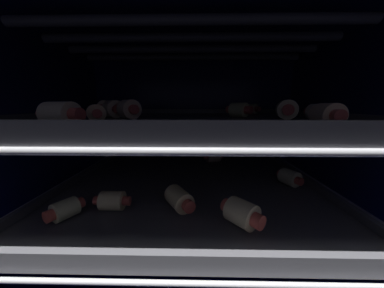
{
  "coord_description": "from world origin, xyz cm",
  "views": [
    {
      "loc": [
        0.95,
        -36.94,
        25.8
      ],
      "look_at": [
        0.0,
        10.64,
        16.31
      ],
      "focal_mm": 18.43,
      "sensor_mm": 36.0,
      "label": 1
    }
  ],
  "objects_px": {
    "pig_in_blanket_upper_0": "(239,110)",
    "pig_in_blanket_upper_8": "(327,115)",
    "pig_in_blanket_lower_0": "(112,201)",
    "pig_in_blanket_lower_1": "(213,156)",
    "oven_rack_upper": "(191,126)",
    "pig_in_blanket_upper_7": "(113,109)",
    "pig_in_blanket_lower_5": "(65,209)",
    "pig_in_blanket_upper_2": "(319,112)",
    "pig_in_blanket_upper_9": "(129,109)",
    "heating_element": "(191,44)",
    "pig_in_blanket_lower_2": "(242,213)",
    "baking_tray_upper": "(191,120)",
    "baking_tray_lower": "(191,184)",
    "pig_in_blanket_upper_4": "(60,114)",
    "pig_in_blanket_upper_5": "(286,110)",
    "pig_in_blanket_upper_6": "(96,113)",
    "pig_in_blanket_upper_1": "(250,109)",
    "pig_in_blanket_upper_3": "(108,108)",
    "oven_rack_lower": "(191,188)",
    "pig_in_blanket_lower_3": "(179,199)",
    "pig_in_blanket_lower_4": "(290,177)"
  },
  "relations": [
    {
      "from": "baking_tray_upper",
      "to": "pig_in_blanket_upper_4",
      "type": "relative_size",
      "value": 7.39
    },
    {
      "from": "oven_rack_lower",
      "to": "pig_in_blanket_lower_3",
      "type": "bearing_deg",
      "value": -98.54
    },
    {
      "from": "pig_in_blanket_upper_5",
      "to": "pig_in_blanket_upper_6",
      "type": "height_order",
      "value": "pig_in_blanket_upper_5"
    },
    {
      "from": "pig_in_blanket_lower_2",
      "to": "pig_in_blanket_lower_1",
      "type": "bearing_deg",
      "value": 92.32
    },
    {
      "from": "pig_in_blanket_upper_2",
      "to": "pig_in_blanket_upper_6",
      "type": "xyz_separation_m",
      "value": [
        -0.33,
        -0.04,
        -0.0
      ]
    },
    {
      "from": "pig_in_blanket_lower_5",
      "to": "pig_in_blanket_upper_8",
      "type": "distance_m",
      "value": 0.35
    },
    {
      "from": "pig_in_blanket_lower_2",
      "to": "pig_in_blanket_lower_5",
      "type": "height_order",
      "value": "pig_in_blanket_lower_2"
    },
    {
      "from": "pig_in_blanket_lower_0",
      "to": "pig_in_blanket_lower_2",
      "type": "height_order",
      "value": "pig_in_blanket_lower_2"
    },
    {
      "from": "pig_in_blanket_upper_0",
      "to": "pig_in_blanket_upper_8",
      "type": "height_order",
      "value": "pig_in_blanket_upper_0"
    },
    {
      "from": "pig_in_blanket_lower_5",
      "to": "pig_in_blanket_upper_9",
      "type": "xyz_separation_m",
      "value": [
        0.06,
        0.1,
        0.13
      ]
    },
    {
      "from": "pig_in_blanket_upper_1",
      "to": "pig_in_blanket_upper_0",
      "type": "bearing_deg",
      "value": -113.19
    },
    {
      "from": "pig_in_blanket_lower_0",
      "to": "pig_in_blanket_lower_1",
      "type": "xyz_separation_m",
      "value": [
        0.17,
        0.25,
        0.0
      ]
    },
    {
      "from": "pig_in_blanket_upper_3",
      "to": "pig_in_blanket_upper_4",
      "type": "distance_m",
      "value": 0.19
    },
    {
      "from": "pig_in_blanket_upper_9",
      "to": "heating_element",
      "type": "bearing_deg",
      "value": 17.02
    },
    {
      "from": "oven_rack_upper",
      "to": "pig_in_blanket_upper_2",
      "type": "distance_m",
      "value": 0.21
    },
    {
      "from": "oven_rack_upper",
      "to": "pig_in_blanket_upper_7",
      "type": "bearing_deg",
      "value": -179.16
    },
    {
      "from": "pig_in_blanket_lower_2",
      "to": "pig_in_blanket_upper_7",
      "type": "relative_size",
      "value": 1.1
    },
    {
      "from": "pig_in_blanket_lower_2",
      "to": "baking_tray_upper",
      "type": "distance_m",
      "value": 0.19
    },
    {
      "from": "pig_in_blanket_upper_4",
      "to": "pig_in_blanket_upper_5",
      "type": "height_order",
      "value": "pig_in_blanket_upper_5"
    },
    {
      "from": "heating_element",
      "to": "pig_in_blanket_upper_6",
      "type": "height_order",
      "value": "heating_element"
    },
    {
      "from": "pig_in_blanket_lower_0",
      "to": "pig_in_blanket_lower_1",
      "type": "relative_size",
      "value": 0.95
    },
    {
      "from": "oven_rack_lower",
      "to": "pig_in_blanket_upper_0",
      "type": "xyz_separation_m",
      "value": [
        0.09,
        0.02,
        0.15
      ]
    },
    {
      "from": "pig_in_blanket_lower_2",
      "to": "pig_in_blanket_upper_7",
      "type": "height_order",
      "value": "pig_in_blanket_upper_7"
    },
    {
      "from": "pig_in_blanket_upper_2",
      "to": "pig_in_blanket_upper_9",
      "type": "distance_m",
      "value": 0.31
    },
    {
      "from": "pig_in_blanket_lower_2",
      "to": "baking_tray_upper",
      "type": "relative_size",
      "value": 0.12
    },
    {
      "from": "pig_in_blanket_lower_0",
      "to": "pig_in_blanket_upper_6",
      "type": "xyz_separation_m",
      "value": [
        -0.02,
        0.02,
        0.13
      ]
    },
    {
      "from": "oven_rack_upper",
      "to": "baking_tray_upper",
      "type": "distance_m",
      "value": 0.01
    },
    {
      "from": "baking_tray_lower",
      "to": "pig_in_blanket_lower_2",
      "type": "xyz_separation_m",
      "value": [
        0.07,
        -0.14,
        0.02
      ]
    },
    {
      "from": "pig_in_blanket_lower_0",
      "to": "pig_in_blanket_lower_4",
      "type": "bearing_deg",
      "value": 17.81
    },
    {
      "from": "pig_in_blanket_lower_4",
      "to": "pig_in_blanket_lower_0",
      "type": "bearing_deg",
      "value": -162.19
    },
    {
      "from": "pig_in_blanket_upper_4",
      "to": "baking_tray_lower",
      "type": "bearing_deg",
      "value": 46.77
    },
    {
      "from": "pig_in_blanket_upper_7",
      "to": "pig_in_blanket_upper_9",
      "type": "height_order",
      "value": "same"
    },
    {
      "from": "oven_rack_upper",
      "to": "pig_in_blanket_upper_4",
      "type": "distance_m",
      "value": 0.21
    },
    {
      "from": "pig_in_blanket_lower_1",
      "to": "pig_in_blanket_upper_8",
      "type": "xyz_separation_m",
      "value": [
        0.1,
        -0.28,
        0.12
      ]
    },
    {
      "from": "pig_in_blanket_upper_8",
      "to": "heating_element",
      "type": "bearing_deg",
      "value": 137.75
    },
    {
      "from": "pig_in_blanket_lower_4",
      "to": "pig_in_blanket_upper_5",
      "type": "distance_m",
      "value": 0.13
    },
    {
      "from": "pig_in_blanket_upper_3",
      "to": "pig_in_blanket_upper_7",
      "type": "relative_size",
      "value": 0.9
    },
    {
      "from": "pig_in_blanket_upper_3",
      "to": "pig_in_blanket_upper_5",
      "type": "distance_m",
      "value": 0.34
    },
    {
      "from": "heating_element",
      "to": "baking_tray_upper",
      "type": "relative_size",
      "value": 1.0
    },
    {
      "from": "pig_in_blanket_upper_3",
      "to": "pig_in_blanket_upper_9",
      "type": "relative_size",
      "value": 0.99
    },
    {
      "from": "pig_in_blanket_lower_2",
      "to": "pig_in_blanket_upper_5",
      "type": "bearing_deg",
      "value": 49.32
    },
    {
      "from": "pig_in_blanket_upper_5",
      "to": "pig_in_blanket_lower_1",
      "type": "bearing_deg",
      "value": 120.09
    },
    {
      "from": "pig_in_blanket_upper_2",
      "to": "oven_rack_lower",
      "type": "bearing_deg",
      "value": 165.18
    },
    {
      "from": "baking_tray_lower",
      "to": "pig_in_blanket_upper_0",
      "type": "height_order",
      "value": "pig_in_blanket_upper_0"
    },
    {
      "from": "baking_tray_upper",
      "to": "pig_in_blanket_upper_2",
      "type": "xyz_separation_m",
      "value": [
        0.2,
        -0.05,
        0.02
      ]
    },
    {
      "from": "oven_rack_upper",
      "to": "pig_in_blanket_upper_9",
      "type": "height_order",
      "value": "pig_in_blanket_upper_9"
    },
    {
      "from": "heating_element",
      "to": "pig_in_blanket_upper_2",
      "type": "xyz_separation_m",
      "value": [
        0.2,
        -0.05,
        -0.12
      ]
    },
    {
      "from": "pig_in_blanket_lower_4",
      "to": "pig_in_blanket_upper_9",
      "type": "relative_size",
      "value": 1.15
    },
    {
      "from": "pig_in_blanket_lower_5",
      "to": "oven_rack_upper",
      "type": "height_order",
      "value": "oven_rack_upper"
    },
    {
      "from": "heating_element",
      "to": "pig_in_blanket_upper_6",
      "type": "distance_m",
      "value": 0.2
    }
  ]
}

